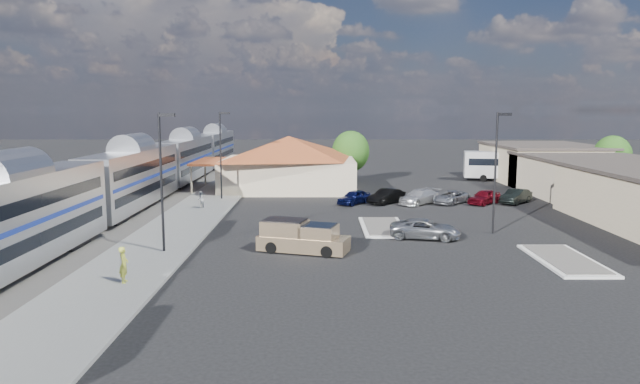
{
  "coord_description": "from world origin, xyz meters",
  "views": [
    {
      "loc": [
        -1.04,
        -41.77,
        9.13
      ],
      "look_at": [
        -0.94,
        2.38,
        2.8
      ],
      "focal_mm": 32.0,
      "sensor_mm": 36.0,
      "label": 1
    }
  ],
  "objects_px": {
    "station_depot": "(288,163)",
    "coach_bus": "(511,164)",
    "pickup_truck": "(304,238)",
    "suv": "(425,229)"
  },
  "relations": [
    {
      "from": "station_depot",
      "to": "coach_bus",
      "type": "height_order",
      "value": "station_depot"
    },
    {
      "from": "pickup_truck",
      "to": "coach_bus",
      "type": "relative_size",
      "value": 0.51
    },
    {
      "from": "pickup_truck",
      "to": "coach_bus",
      "type": "distance_m",
      "value": 45.66
    },
    {
      "from": "pickup_truck",
      "to": "suv",
      "type": "height_order",
      "value": "pickup_truck"
    },
    {
      "from": "pickup_truck",
      "to": "coach_bus",
      "type": "height_order",
      "value": "coach_bus"
    },
    {
      "from": "suv",
      "to": "pickup_truck",
      "type": "bearing_deg",
      "value": 128.03
    },
    {
      "from": "station_depot",
      "to": "suv",
      "type": "bearing_deg",
      "value": -66.5
    },
    {
      "from": "station_depot",
      "to": "coach_bus",
      "type": "bearing_deg",
      "value": 15.43
    },
    {
      "from": "station_depot",
      "to": "suv",
      "type": "relative_size",
      "value": 3.63
    },
    {
      "from": "suv",
      "to": "station_depot",
      "type": "bearing_deg",
      "value": 37.28
    }
  ]
}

